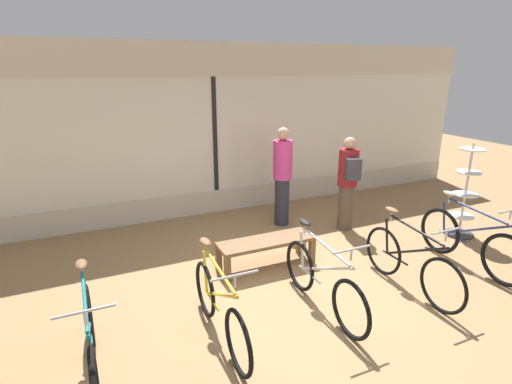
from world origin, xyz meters
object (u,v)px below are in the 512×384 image
at_px(bicycle_far_right, 470,242).
at_px(customer_near_rack, 282,175).
at_px(bicycle_right, 410,263).
at_px(bicycle_far_left, 91,343).
at_px(bicycle_center, 322,281).
at_px(bicycle_left, 219,308).
at_px(display_bench, 266,245).
at_px(accessory_rack, 464,198).
at_px(customer_by_window, 348,181).

xyz_separation_m(bicycle_far_right, customer_near_rack, (-1.67, 2.56, 0.55)).
bearing_deg(bicycle_right, bicycle_far_left, 179.32).
bearing_deg(customer_near_rack, bicycle_center, -107.87).
xyz_separation_m(bicycle_left, bicycle_far_right, (3.79, 0.05, 0.02)).
relative_size(bicycle_far_left, display_bench, 1.22).
bearing_deg(bicycle_left, bicycle_right, -1.71).
bearing_deg(accessory_rack, bicycle_far_left, -171.09).
relative_size(bicycle_far_right, customer_by_window, 1.08).
relative_size(accessory_rack, customer_by_window, 0.97).
xyz_separation_m(bicycle_center, bicycle_right, (1.26, -0.09, 0.01)).
distance_m(bicycle_left, customer_near_rack, 3.40).
bearing_deg(bicycle_far_left, bicycle_far_right, 0.87).
bearing_deg(accessory_rack, bicycle_far_right, -136.05).
bearing_deg(customer_near_rack, bicycle_left, -129.09).
bearing_deg(bicycle_right, bicycle_left, 178.29).
distance_m(bicycle_far_right, display_bench, 2.90).
xyz_separation_m(bicycle_left, bicycle_right, (2.54, -0.08, 0.01)).
bearing_deg(customer_near_rack, accessory_rack, -33.71).
distance_m(bicycle_center, customer_by_window, 2.65).
bearing_deg(customer_by_window, bicycle_far_right, -68.23).
bearing_deg(customer_near_rack, bicycle_far_left, -141.93).
bearing_deg(accessory_rack, customer_by_window, 147.70).
height_order(bicycle_far_left, display_bench, bicycle_far_left).
relative_size(bicycle_center, bicycle_far_right, 0.96).
distance_m(bicycle_center, accessory_rack, 3.51).
distance_m(bicycle_left, bicycle_far_right, 3.79).
bearing_deg(customer_by_window, customer_near_rack, 143.89).
bearing_deg(bicycle_left, bicycle_far_right, 0.69).
distance_m(bicycle_center, bicycle_far_right, 2.51).
height_order(bicycle_far_right, accessory_rack, accessory_rack).
xyz_separation_m(bicycle_left, accessory_rack, (4.67, 0.90, 0.29)).
height_order(accessory_rack, display_bench, accessory_rack).
bearing_deg(bicycle_far_left, customer_by_window, 24.63).
distance_m(bicycle_center, bicycle_right, 1.27).
bearing_deg(display_bench, customer_near_rack, 54.43).
bearing_deg(bicycle_left, bicycle_far_left, -178.59).
xyz_separation_m(bicycle_far_right, accessory_rack, (0.88, 0.85, 0.27)).
relative_size(bicycle_left, customer_by_window, 1.02).
relative_size(accessory_rack, display_bench, 1.14).
bearing_deg(display_bench, bicycle_center, -83.80).
height_order(bicycle_left, customer_by_window, customer_by_window).
distance_m(bicycle_far_left, accessory_rack, 6.00).
bearing_deg(bicycle_far_right, bicycle_right, -174.42).
height_order(bicycle_right, bicycle_far_right, bicycle_far_right).
height_order(bicycle_center, bicycle_right, bicycle_right).
bearing_deg(bicycle_left, accessory_rack, 10.87).
distance_m(bicycle_far_left, bicycle_center, 2.53).
distance_m(bicycle_left, display_bench, 1.70).
relative_size(bicycle_center, customer_by_window, 1.04).
relative_size(bicycle_left, bicycle_far_right, 0.94).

